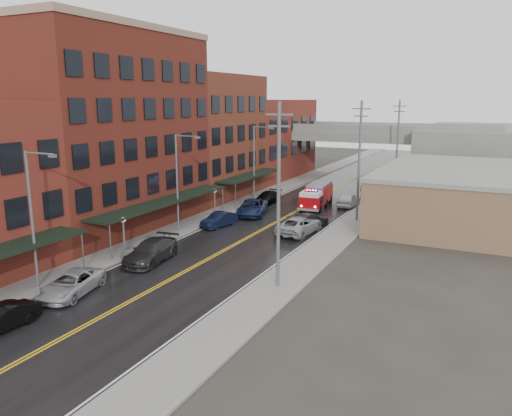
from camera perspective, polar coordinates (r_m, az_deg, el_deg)
The scene contains 34 objects.
ground at distance 26.52m, azimuth -27.12°, elevation -16.32°, with size 220.00×220.00×0.00m, color #2D2B26.
road at distance 49.06m, azimuth 1.75°, elevation -1.94°, with size 11.00×160.00×0.02m, color black.
sidewalk_left at distance 52.37m, azimuth -5.55°, elevation -1.00°, with size 3.00×160.00×0.15m, color slate.
sidewalk_right at distance 46.64m, azimuth 9.97°, elevation -2.81°, with size 3.00×160.00×0.15m, color slate.
curb_left at distance 51.55m, azimuth -3.98°, elevation -1.19°, with size 0.30×160.00×0.15m, color gray.
curb_right at distance 47.10m, azimuth 8.04°, elevation -2.59°, with size 0.30×160.00×0.15m, color gray.
brick_building_b at distance 49.04m, azimuth -16.18°, elevation 8.22°, with size 9.00×20.00×18.00m, color #551A16.
brick_building_c at distance 63.22m, azimuth -5.39°, elevation 8.11°, with size 9.00×15.00×15.00m, color brown.
brick_building_far at distance 78.78m, azimuth 1.30°, elevation 7.90°, with size 9.00×20.00×12.00m, color maroon.
tan_building at distance 54.37m, azimuth 21.89°, elevation 1.26°, with size 14.00×22.00×5.00m, color #8B644B.
right_far_block at distance 83.81m, azimuth 24.94°, elevation 5.65°, with size 18.00×30.00×8.00m, color slate.
awning_1 at distance 46.18m, azimuth -10.35°, elevation 0.74°, with size 2.60×18.00×3.09m.
awning_2 at distance 60.93m, azimuth -0.61°, elevation 3.73°, with size 2.60×13.00×3.09m.
globe_lamp_1 at distance 40.33m, azimuth -14.91°, elevation -2.15°, with size 0.44×0.44×3.12m.
globe_lamp_2 at distance 51.44m, azimuth -4.75°, elevation 1.32°, with size 0.44×0.44×3.12m.
street_lamp_0 at distance 34.35m, azimuth -24.05°, elevation -0.39°, with size 2.64×0.22×9.00m.
street_lamp_1 at distance 46.05m, azimuth -8.77°, elevation 3.55°, with size 2.64×0.22×9.00m.
street_lamp_2 at distance 59.78m, azimuth -0.02°, elevation 5.69°, with size 2.64×0.22×9.00m.
utility_pole_0 at distance 31.46m, azimuth 2.60°, elevation 1.68°, with size 1.80×0.24×12.00m.
utility_pole_1 at distance 50.26m, azimuth 11.72°, elevation 5.45°, with size 1.80×0.24×12.00m.
utility_pole_2 at distance 69.73m, azimuth 15.85°, elevation 7.11°, with size 1.80×0.24×12.00m.
overpass at distance 78.10m, azimuth 11.54°, elevation 7.61°, with size 40.00×10.00×7.50m.
fire_truck at distance 57.01m, azimuth 6.91°, elevation 1.44°, with size 3.37×7.31×2.60m.
parked_car_left_1 at distance 30.41m, azimuth -27.12°, elevation -11.20°, with size 1.43×4.10×1.35m, color black.
parked_car_left_2 at distance 33.90m, azimuth -20.39°, elevation -8.13°, with size 2.37×5.14×1.43m, color #9B9EA2.
parked_car_left_3 at distance 38.78m, azimuth -11.92°, elevation -4.86°, with size 2.31×5.69×1.65m, color #242426.
parked_car_left_4 at distance 40.47m, azimuth -12.54°, elevation -4.31°, with size 1.71×4.26×1.45m, color #B5B5B5.
parked_car_left_5 at distance 48.38m, azimuth -4.25°, elevation -1.34°, with size 1.47×4.21×1.39m, color black.
parked_car_left_6 at distance 53.12m, azimuth -0.41°, elevation 0.06°, with size 2.69×5.84×1.62m, color #132147.
parked_car_left_7 at distance 58.94m, azimuth 1.31°, elevation 1.19°, with size 1.99×4.89×1.42m, color black.
parked_car_right_0 at distance 45.92m, azimuth 4.94°, elevation -1.96°, with size 2.67×5.78×1.61m, color gray.
parked_car_right_1 at distance 48.38m, azimuth 6.08°, elevation -1.36°, with size 1.99×4.88×1.42m, color black.
parked_car_right_2 at distance 58.30m, azimuth 10.53°, elevation 0.95°, with size 1.89×4.69×1.60m, color silver.
parked_car_right_3 at distance 68.06m, azimuth 13.32°, elevation 2.39°, with size 1.55×4.45×1.47m, color black.
Camera 1 is at (19.41, -13.40, 12.13)m, focal length 35.00 mm.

